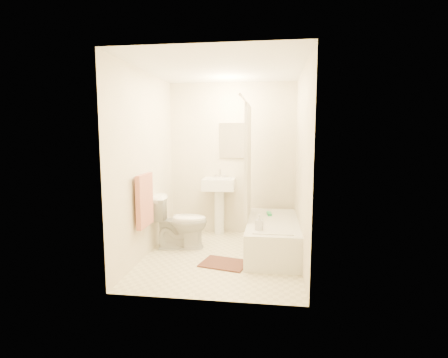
# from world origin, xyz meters

# --- Properties ---
(floor) EXTENTS (2.40, 2.40, 0.00)m
(floor) POSITION_xyz_m (0.00, 0.00, 0.00)
(floor) COLOR beige
(floor) RESTS_ON ground
(ceiling) EXTENTS (2.40, 2.40, 0.00)m
(ceiling) POSITION_xyz_m (0.00, 0.00, 2.40)
(ceiling) COLOR white
(ceiling) RESTS_ON ground
(wall_back) EXTENTS (2.00, 0.02, 2.40)m
(wall_back) POSITION_xyz_m (0.00, 1.20, 1.20)
(wall_back) COLOR beige
(wall_back) RESTS_ON ground
(wall_left) EXTENTS (0.02, 2.40, 2.40)m
(wall_left) POSITION_xyz_m (-1.00, 0.00, 1.20)
(wall_left) COLOR beige
(wall_left) RESTS_ON ground
(wall_right) EXTENTS (0.02, 2.40, 2.40)m
(wall_right) POSITION_xyz_m (1.00, 0.00, 1.20)
(wall_right) COLOR beige
(wall_right) RESTS_ON ground
(mirror) EXTENTS (0.40, 0.03, 0.55)m
(mirror) POSITION_xyz_m (0.00, 1.18, 1.50)
(mirror) COLOR white
(mirror) RESTS_ON wall_back
(curtain_rod) EXTENTS (0.03, 1.70, 0.03)m
(curtain_rod) POSITION_xyz_m (0.30, 0.10, 2.00)
(curtain_rod) COLOR silver
(curtain_rod) RESTS_ON wall_back
(shower_curtain) EXTENTS (0.04, 0.80, 1.55)m
(shower_curtain) POSITION_xyz_m (0.30, 0.50, 1.22)
(shower_curtain) COLOR silver
(shower_curtain) RESTS_ON curtain_rod
(towel_bar) EXTENTS (0.02, 0.60, 0.02)m
(towel_bar) POSITION_xyz_m (-0.96, -0.25, 1.10)
(towel_bar) COLOR silver
(towel_bar) RESTS_ON wall_left
(towel) EXTENTS (0.06, 0.45, 0.66)m
(towel) POSITION_xyz_m (-0.93, -0.25, 0.78)
(towel) COLOR #CC7266
(towel) RESTS_ON towel_bar
(toilet_paper) EXTENTS (0.11, 0.12, 0.12)m
(toilet_paper) POSITION_xyz_m (-0.93, 0.12, 0.70)
(toilet_paper) COLOR white
(toilet_paper) RESTS_ON wall_left
(toilet) EXTENTS (0.82, 0.54, 0.74)m
(toilet) POSITION_xyz_m (-0.63, 0.32, 0.37)
(toilet) COLOR white
(toilet) RESTS_ON floor
(sink) EXTENTS (0.51, 0.41, 0.98)m
(sink) POSITION_xyz_m (-0.19, 1.06, 0.49)
(sink) COLOR white
(sink) RESTS_ON floor
(bathtub) EXTENTS (0.68, 1.54, 0.43)m
(bathtub) POSITION_xyz_m (0.66, 0.30, 0.22)
(bathtub) COLOR silver
(bathtub) RESTS_ON floor
(bath_mat) EXTENTS (0.63, 0.53, 0.02)m
(bath_mat) POSITION_xyz_m (0.07, -0.24, 0.01)
(bath_mat) COLOR #492618
(bath_mat) RESTS_ON floor
(soap_bottle) EXTENTS (0.11, 0.11, 0.20)m
(soap_bottle) POSITION_xyz_m (0.49, -0.20, 0.53)
(soap_bottle) COLOR silver
(soap_bottle) RESTS_ON bathtub
(scrub_brush) EXTENTS (0.08, 0.20, 0.04)m
(scrub_brush) POSITION_xyz_m (0.61, 0.62, 0.45)
(scrub_brush) COLOR #2DB15E
(scrub_brush) RESTS_ON bathtub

